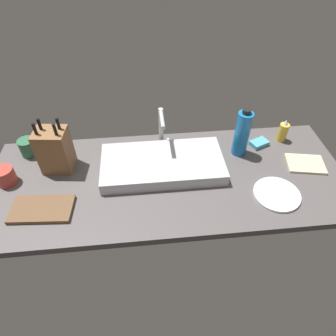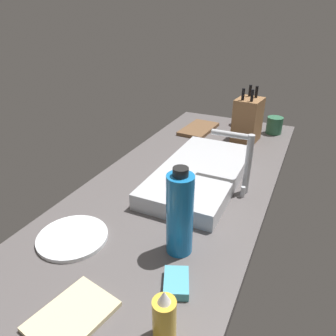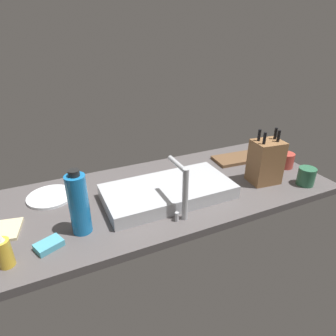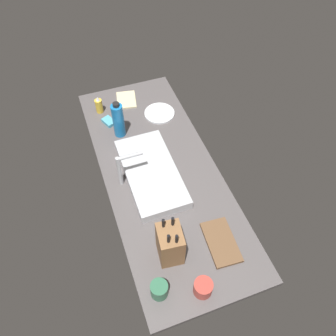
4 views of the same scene
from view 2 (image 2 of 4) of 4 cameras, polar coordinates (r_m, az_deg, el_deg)
countertop_slab at (r=125.69cm, az=2.75°, el=-2.89°), size 167.38×66.16×3.50cm
sink_basin at (r=123.46cm, az=5.82°, el=-1.08°), size 57.53×28.81×6.00cm
faucet at (r=114.23cm, az=13.27°, el=1.81°), size 5.50×15.10×22.35cm
knife_block at (r=163.06cm, az=14.06°, el=8.37°), size 15.19×12.95×26.86cm
cutting_board at (r=175.88cm, az=5.51°, el=6.99°), size 26.46×15.97×1.80cm
soap_bottle at (r=70.19cm, az=-0.67°, el=-25.22°), size 4.92×4.92×12.75cm
water_bottle at (r=84.66cm, az=2.12°, el=-8.21°), size 7.30×7.30×25.72cm
dinner_plate at (r=99.18cm, az=-16.72°, el=-11.80°), size 20.46×20.46×1.20cm
dish_towel at (r=79.39cm, az=-16.80°, el=-24.05°), size 19.81×16.19×1.20cm
coffee_mug at (r=187.57cm, az=12.96°, el=8.72°), size 8.89×8.89×8.00cm
ceramic_cup at (r=179.15cm, az=18.51°, el=7.27°), size 8.20×8.20×8.79cm
dish_sponge at (r=81.88cm, az=1.50°, el=-19.85°), size 10.62×9.02×2.40cm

